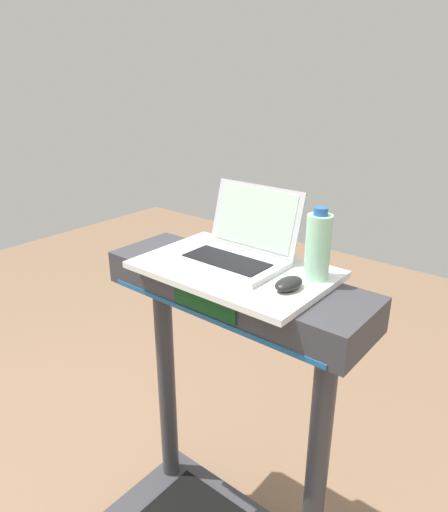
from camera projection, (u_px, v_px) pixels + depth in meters
name	position (u px, v px, depth m)	size (l,w,h in m)	color
desk_board	(234.00, 269.00, 1.45)	(0.60, 0.39, 0.02)	white
laptop	(238.00, 247.00, 1.48)	(0.33, 0.28, 0.23)	#B7B7BC
computer_mouse	(289.00, 284.00, 1.29)	(0.06, 0.10, 0.03)	black
water_bottle	(318.00, 246.00, 1.33)	(0.07, 0.07, 0.21)	#9EDBB2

